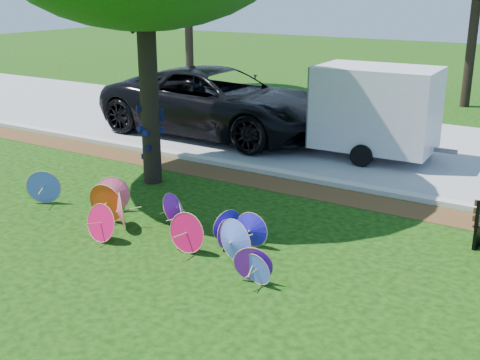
% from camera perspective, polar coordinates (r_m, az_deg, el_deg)
% --- Properties ---
extents(ground, '(90.00, 90.00, 0.00)m').
position_cam_1_polar(ground, '(11.01, -7.77, -6.78)').
color(ground, black).
rests_on(ground, ground).
extents(mulch_strip, '(90.00, 1.00, 0.01)m').
position_cam_1_polar(mulch_strip, '(14.50, 3.52, -0.43)').
color(mulch_strip, '#472D16').
rests_on(mulch_strip, ground).
extents(curb, '(90.00, 0.30, 0.12)m').
position_cam_1_polar(curb, '(15.07, 4.79, 0.48)').
color(curb, '#B7B5AD').
rests_on(curb, ground).
extents(street, '(90.00, 8.00, 0.01)m').
position_cam_1_polar(street, '(18.75, 10.61, 3.57)').
color(street, gray).
rests_on(street, ground).
extents(parasol_pile, '(6.56, 1.91, 0.85)m').
position_cam_1_polar(parasol_pile, '(11.56, -7.76, -3.59)').
color(parasol_pile, '#4E68E3').
rests_on(parasol_pile, ground).
extents(black_van, '(7.59, 3.55, 2.10)m').
position_cam_1_polar(black_van, '(19.19, -2.17, 7.40)').
color(black_van, black).
rests_on(black_van, ground).
extents(cargo_trailer, '(3.23, 2.12, 2.81)m').
position_cam_1_polar(cargo_trailer, '(16.85, 12.80, 6.70)').
color(cargo_trailer, silver).
rests_on(cargo_trailer, ground).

